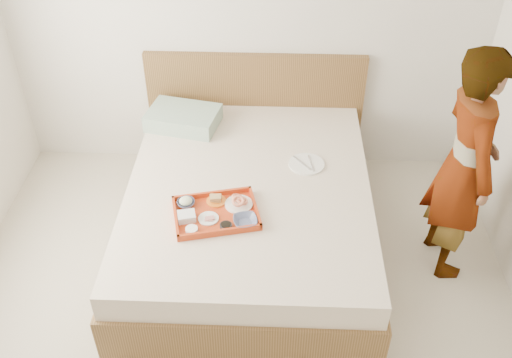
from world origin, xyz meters
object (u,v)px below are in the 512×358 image
(person, at_px, (464,166))
(dinner_plate, at_px, (307,164))
(bed, at_px, (249,214))
(tray, at_px, (216,213))

(person, bearing_deg, dinner_plate, 65.58)
(bed, height_order, tray, tray)
(bed, bearing_deg, dinner_plate, 29.67)
(tray, height_order, person, person)
(dinner_plate, relative_size, person, 0.15)
(bed, distance_m, tray, 0.46)
(dinner_plate, distance_m, person, 1.00)
(bed, xyz_separation_m, tray, (-0.18, -0.31, 0.29))
(tray, distance_m, person, 1.51)
(bed, relative_size, dinner_plate, 8.35)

